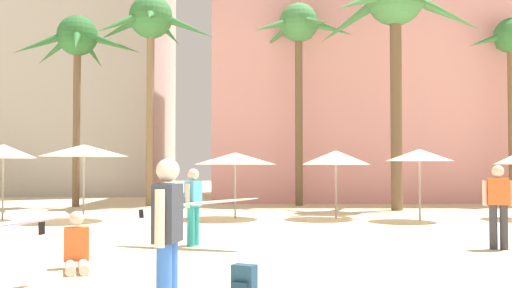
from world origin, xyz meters
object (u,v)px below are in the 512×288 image
object	(u,v)px
cafe_umbrella_0	(82,150)
person_mid_left	(166,236)
cafe_umbrella_5	(1,151)
backpack	(242,282)
palm_tree_far_right	(75,46)
person_far_left	(496,203)
cafe_umbrella_6	(234,159)
person_mid_right	(75,250)
palm_tree_right	(510,55)
person_near_right	(191,204)
palm_tree_left	(149,27)
palm_tree_center	(298,35)
palm_tree_far_left	(393,9)
cafe_umbrella_4	(334,158)
cafe_umbrella_2	(418,155)

from	to	relation	value
cafe_umbrella_0	person_mid_left	size ratio (longest dim) A/B	1.52
cafe_umbrella_5	backpack	xyz separation A→B (m)	(7.63, -10.65, -1.92)
palm_tree_far_right	person_far_left	world-z (taller)	palm_tree_far_right
cafe_umbrella_0	cafe_umbrella_6	distance (m)	4.67
person_mid_right	palm_tree_right	bearing A→B (deg)	119.72
person_mid_left	person_near_right	bearing A→B (deg)	103.34
palm_tree_left	cafe_umbrella_0	distance (m)	7.94
palm_tree_center	cafe_umbrella_0	size ratio (longest dim) A/B	3.21
palm_tree_far_left	palm_tree_left	size ratio (longest dim) A/B	1.07
person_mid_left	person_far_left	xyz separation A→B (m)	(5.80, 5.85, -0.04)
palm_tree_center	cafe_umbrella_4	world-z (taller)	palm_tree_center
cafe_umbrella_4	backpack	bearing A→B (deg)	-103.50
cafe_umbrella_0	cafe_umbrella_2	world-z (taller)	cafe_umbrella_0
palm_tree_center	person_mid_right	world-z (taller)	palm_tree_center
palm_tree_center	backpack	size ratio (longest dim) A/B	20.43
cafe_umbrella_4	palm_tree_far_left	bearing A→B (deg)	52.14
cafe_umbrella_4	person_near_right	xyz separation A→B (m)	(-3.85, -6.44, -1.05)
cafe_umbrella_6	person_mid_left	size ratio (longest dim) A/B	1.49
backpack	palm_tree_right	bearing A→B (deg)	174.23
cafe_umbrella_4	cafe_umbrella_5	world-z (taller)	cafe_umbrella_5
cafe_umbrella_2	cafe_umbrella_6	xyz separation A→B (m)	(-5.65, 0.77, -0.09)
cafe_umbrella_2	person_far_left	xyz separation A→B (m)	(-0.10, -6.12, -1.07)
person_mid_right	person_far_left	size ratio (longest dim) A/B	0.59
palm_tree_left	person_near_right	xyz separation A→B (m)	(3.00, -11.71, -6.43)
cafe_umbrella_4	person_near_right	distance (m)	7.58
cafe_umbrella_0	palm_tree_far_left	bearing A→B (deg)	21.77
person_far_left	cafe_umbrella_4	bearing A→B (deg)	-144.83
palm_tree_center	person_mid_right	size ratio (longest dim) A/B	8.64
cafe_umbrella_5	cafe_umbrella_6	xyz separation A→B (m)	(7.13, 0.59, -0.22)
cafe_umbrella_0	cafe_umbrella_2	bearing A→B (deg)	-0.29
palm_tree_far_left	palm_tree_far_right	distance (m)	12.86
person_mid_right	palm_tree_far_right	bearing A→B (deg)	178.53
backpack	cafe_umbrella_4	bearing A→B (deg)	-166.95
palm_tree_center	cafe_umbrella_4	size ratio (longest dim) A/B	3.95
cafe_umbrella_0	cafe_umbrella_6	world-z (taller)	cafe_umbrella_0
palm_tree_far_right	person_far_left	xyz separation A→B (m)	(12.27, -12.33, -5.68)
palm_tree_center	backpack	xyz separation A→B (m)	(-1.99, -17.38, -7.03)
cafe_umbrella_2	cafe_umbrella_6	world-z (taller)	cafe_umbrella_2
cafe_umbrella_2	palm_tree_right	bearing A→B (deg)	49.83
palm_tree_center	cafe_umbrella_6	world-z (taller)	palm_tree_center
cafe_umbrella_2	cafe_umbrella_6	size ratio (longest dim) A/B	0.83
palm_tree_right	person_near_right	size ratio (longest dim) A/B	2.77
palm_tree_left	cafe_umbrella_0	bearing A→B (deg)	-99.07
palm_tree_far_left	cafe_umbrella_0	size ratio (longest dim) A/B	3.47
palm_tree_center	palm_tree_far_left	bearing A→B (deg)	-37.32
palm_tree_far_right	cafe_umbrella_5	bearing A→B (deg)	-93.79
backpack	person_near_right	bearing A→B (deg)	-139.63
cafe_umbrella_4	backpack	size ratio (longest dim) A/B	5.17
palm_tree_left	cafe_umbrella_6	distance (m)	8.37
palm_tree_far_left	cafe_umbrella_5	distance (m)	14.77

